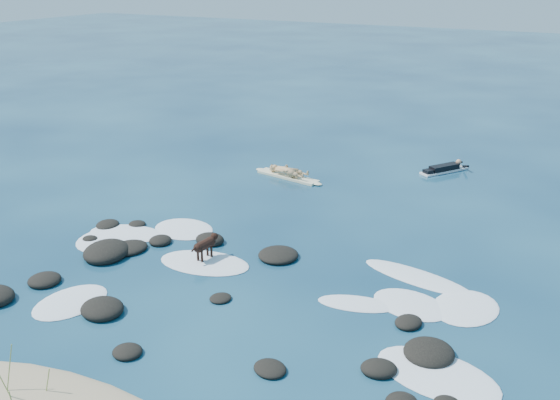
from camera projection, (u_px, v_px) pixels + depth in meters
The scene contains 6 objects.
ground at pixel (250, 275), 18.85m from camera, with size 160.00×160.00×0.00m, color #0A2642.
reef_rocks at pixel (170, 281), 18.29m from camera, with size 14.06×7.49×0.55m.
breaking_foam at pixel (254, 276), 18.77m from camera, with size 14.81×8.06×0.12m.
standing_surfer_rig at pixel (288, 160), 27.15m from camera, with size 3.61×1.15×2.06m.
paddling_surfer_rig at pixel (445, 168), 28.16m from camera, with size 1.91×2.44×0.46m.
dog at pixel (206, 244), 19.64m from camera, with size 0.43×1.28×0.81m.
Camera 1 is at (8.73, -14.41, 8.82)m, focal length 40.00 mm.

